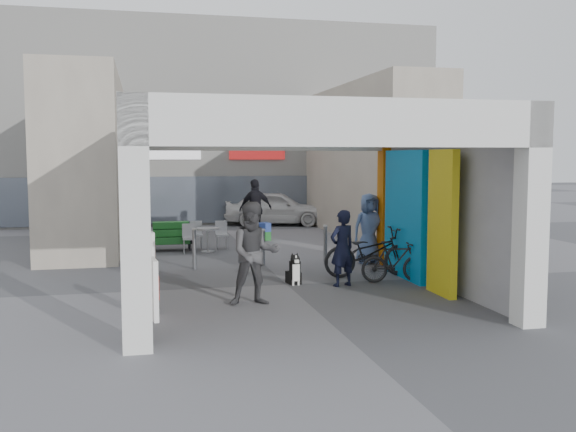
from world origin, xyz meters
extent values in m
plane|color=#5E5E63|center=(0.00, 0.00, 0.00)|extent=(90.00, 90.00, 0.00)
cube|color=silver|center=(-3.00, -4.00, 1.75)|extent=(0.40, 0.40, 3.50)
cube|color=silver|center=(-3.00, 2.00, 1.75)|extent=(0.40, 0.40, 3.50)
cube|color=silver|center=(3.00, -4.00, 1.75)|extent=(0.40, 0.40, 3.50)
cube|color=#CD690C|center=(3.00, 2.00, 1.75)|extent=(0.40, 0.40, 3.50)
plane|color=beige|center=(-3.00, -1.00, 1.75)|extent=(0.00, 6.40, 6.40)
plane|color=#A6A6AC|center=(3.00, -1.00, 1.75)|extent=(0.00, 6.40, 6.40)
cube|color=#0C85CD|center=(2.70, 0.20, 1.40)|extent=(0.15, 2.00, 2.80)
cube|color=yellow|center=(2.70, -1.60, 1.40)|extent=(0.15, 1.00, 2.80)
plane|color=#ADADA8|center=(0.00, -1.00, 3.50)|extent=(6.40, 6.40, 0.00)
cube|color=silver|center=(0.00, 2.05, 3.15)|extent=(6.40, 0.30, 0.70)
cube|color=silver|center=(0.00, -4.05, 3.15)|extent=(6.40, 0.30, 0.70)
cube|color=silver|center=(0.00, 2.22, 3.10)|extent=(4.20, 0.05, 0.55)
cube|color=silver|center=(0.00, 14.00, 4.00)|extent=(18.00, 4.00, 8.00)
cube|color=#515966|center=(0.00, 11.95, 1.00)|extent=(16.20, 0.06, 1.80)
cube|color=white|center=(-2.00, 11.96, 2.80)|extent=(2.60, 0.06, 0.50)
cube|color=red|center=(1.50, 11.96, 2.80)|extent=(2.20, 0.06, 0.50)
cube|color=#B1A593|center=(-4.50, 7.50, 2.50)|extent=(2.00, 9.00, 5.00)
cube|color=#B1A593|center=(4.50, 7.50, 2.50)|extent=(2.00, 9.00, 5.00)
cylinder|color=gray|center=(-1.73, 2.27, 0.48)|extent=(0.09, 0.09, 0.96)
cylinder|color=gray|center=(-0.04, 2.50, 0.44)|extent=(0.09, 0.09, 0.87)
cylinder|color=gray|center=(1.56, 2.53, 0.47)|extent=(0.09, 0.09, 0.93)
cube|color=silver|center=(-2.75, -2.28, 0.50)|extent=(0.14, 0.56, 1.00)
cube|color=red|center=(-2.71, -2.28, 0.55)|extent=(0.08, 0.39, 0.40)
cube|color=silver|center=(-2.75, 1.67, 0.50)|extent=(0.19, 0.55, 1.00)
cube|color=red|center=(-2.71, 1.67, 0.55)|extent=(0.11, 0.39, 0.40)
cylinder|color=#AFB0B4|center=(-1.14, 5.04, 0.32)|extent=(0.05, 0.05, 0.65)
cylinder|color=#AFB0B4|center=(-1.14, 5.04, 0.01)|extent=(0.40, 0.40, 0.02)
cylinder|color=#AFB0B4|center=(-1.14, 5.04, 0.65)|extent=(0.63, 0.63, 0.04)
cube|color=#AFB0B4|center=(-1.68, 4.86, 0.20)|extent=(0.34, 0.34, 0.40)
cube|color=#AFB0B4|center=(-1.68, 5.02, 0.60)|extent=(0.34, 0.04, 0.40)
cube|color=#AFB0B4|center=(-0.69, 5.49, 0.20)|extent=(0.34, 0.34, 0.40)
cube|color=#AFB0B4|center=(-0.69, 5.65, 0.60)|extent=(0.34, 0.04, 0.40)
cube|color=#AFB0B4|center=(-1.41, 5.58, 0.20)|extent=(0.34, 0.34, 0.40)
cube|color=#AFB0B4|center=(-1.41, 5.74, 0.60)|extent=(0.34, 0.04, 0.40)
cube|color=black|center=(-2.13, 5.50, 0.15)|extent=(1.22, 0.61, 0.30)
cube|color=#1C5E1A|center=(-2.13, 5.35, 0.30)|extent=(1.02, 0.36, 0.18)
cube|color=#1C5E1A|center=(-2.13, 5.50, 0.51)|extent=(1.02, 0.36, 0.18)
cube|color=#1C5E1A|center=(-2.13, 5.65, 0.71)|extent=(1.02, 0.36, 0.18)
cube|color=#1C5E1A|center=(0.80, 7.09, 0.14)|extent=(0.53, 0.46, 0.28)
cube|color=navy|center=(0.80, 7.09, 0.42)|extent=(0.53, 0.46, 0.28)
cube|color=black|center=(0.16, 0.10, 0.12)|extent=(0.25, 0.33, 0.25)
cube|color=black|center=(0.16, -0.04, 0.31)|extent=(0.20, 0.17, 0.37)
cube|color=white|center=(0.16, -0.13, 0.27)|extent=(0.16, 0.03, 0.35)
cylinder|color=white|center=(0.11, -0.11, 0.14)|extent=(0.05, 0.05, 0.29)
cylinder|color=white|center=(0.22, -0.11, 0.14)|extent=(0.05, 0.05, 0.29)
sphere|color=black|center=(0.16, -0.06, 0.54)|extent=(0.20, 0.20, 0.20)
cube|color=white|center=(0.16, -0.16, 0.52)|extent=(0.08, 0.12, 0.06)
cone|color=black|center=(0.11, -0.02, 0.63)|extent=(0.07, 0.07, 0.08)
cone|color=black|center=(0.21, -0.02, 0.63)|extent=(0.07, 0.07, 0.08)
imported|color=black|center=(1.08, -0.39, 0.79)|extent=(0.67, 0.54, 1.58)
imported|color=#444447|center=(-0.96, -1.62, 0.93)|extent=(0.93, 0.74, 1.86)
imported|color=#5570A5|center=(2.60, 2.19, 0.88)|extent=(0.89, 0.61, 1.75)
imported|color=black|center=(0.70, 7.77, 0.96)|extent=(1.21, 0.72, 1.93)
imported|color=black|center=(1.99, 0.47, 0.55)|extent=(2.10, 0.76, 1.10)
imported|color=black|center=(2.30, -0.26, 0.44)|extent=(1.51, 0.58, 0.88)
imported|color=silver|center=(2.15, 11.50, 0.67)|extent=(4.22, 2.60, 1.34)
camera|label=1|loc=(-2.89, -12.85, 2.67)|focal=40.00mm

